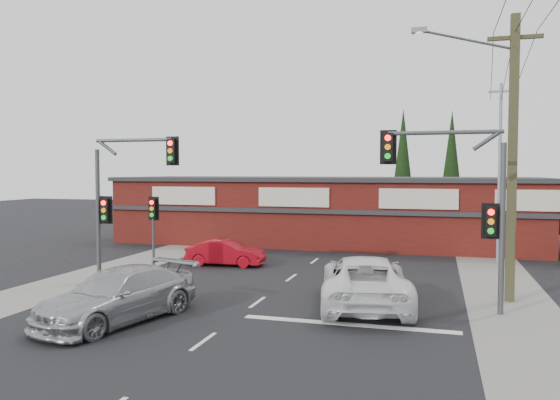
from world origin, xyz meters
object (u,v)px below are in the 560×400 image
(silver_suv, at_px, (118,295))
(red_sedan, at_px, (226,253))
(utility_pole, at_px, (508,148))
(white_suv, at_px, (365,281))
(shop_building, at_px, (324,210))

(silver_suv, height_order, red_sedan, silver_suv)
(silver_suv, xyz_separation_m, red_sedan, (-0.54, 10.18, -0.18))
(silver_suv, bearing_deg, utility_pole, 42.59)
(red_sedan, height_order, utility_pole, utility_pole)
(white_suv, bearing_deg, utility_pole, -167.18)
(white_suv, bearing_deg, silver_suv, 20.41)
(white_suv, bearing_deg, red_sedan, -48.75)
(silver_suv, relative_size, shop_building, 0.20)
(red_sedan, xyz_separation_m, shop_building, (2.89, 9.89, 1.51))
(red_sedan, bearing_deg, utility_pole, -112.17)
(red_sedan, height_order, shop_building, shop_building)
(red_sedan, bearing_deg, silver_suv, 179.44)
(shop_building, bearing_deg, white_suv, -73.74)
(silver_suv, height_order, utility_pole, utility_pole)
(silver_suv, bearing_deg, shop_building, 98.52)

